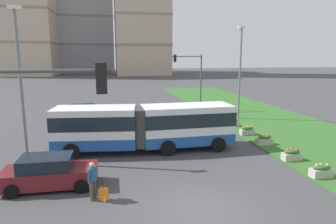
# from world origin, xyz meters

# --- Properties ---
(ground_plane) EXTENTS (260.00, 260.00, 0.00)m
(ground_plane) POSITION_xyz_m (0.00, 0.00, 0.00)
(ground_plane) COLOR #424244
(grass_median) EXTENTS (10.00, 70.00, 0.08)m
(grass_median) POSITION_xyz_m (11.47, 10.00, 0.04)
(grass_median) COLOR #336628
(grass_median) RESTS_ON ground_plane
(articulated_bus) EXTENTS (11.99, 3.30, 3.00)m
(articulated_bus) POSITION_xyz_m (-1.31, 8.48, 1.65)
(articulated_bus) COLOR white
(articulated_bus) RESTS_ON ground
(car_maroon_sedan) EXTENTS (4.41, 2.04, 1.58)m
(car_maroon_sedan) POSITION_xyz_m (-6.54, 3.54, 0.75)
(car_maroon_sedan) COLOR maroon
(car_maroon_sedan) RESTS_ON ground
(car_white_van) EXTENTS (4.56, 2.38, 1.58)m
(car_white_van) POSITION_xyz_m (-6.04, 18.88, 0.75)
(car_white_van) COLOR silver
(car_white_van) RESTS_ON ground
(pedestrian_crossing) EXTENTS (0.37, 0.49, 1.74)m
(pedestrian_crossing) POSITION_xyz_m (-4.42, 1.83, 1.00)
(pedestrian_crossing) COLOR #4C4238
(pedestrian_crossing) RESTS_ON ground
(rolling_suitcase) EXTENTS (0.43, 0.40, 0.97)m
(rolling_suitcase) POSITION_xyz_m (-3.97, 1.63, 0.31)
(rolling_suitcase) COLOR orange
(rolling_suitcase) RESTS_ON ground
(flower_planter_0) EXTENTS (1.10, 0.56, 0.74)m
(flower_planter_0) POSITION_xyz_m (7.07, 2.00, 0.43)
(flower_planter_0) COLOR #B7AD9E
(flower_planter_0) RESTS_ON grass_median
(flower_planter_1) EXTENTS (1.10, 0.56, 0.74)m
(flower_planter_1) POSITION_xyz_m (7.07, 4.62, 0.43)
(flower_planter_1) COLOR #B7AD9E
(flower_planter_1) RESTS_ON grass_median
(flower_planter_2) EXTENTS (1.10, 0.56, 0.74)m
(flower_planter_2) POSITION_xyz_m (7.07, 7.94, 0.43)
(flower_planter_2) COLOR #B7AD9E
(flower_planter_2) RESTS_ON grass_median
(flower_planter_3) EXTENTS (1.10, 0.56, 0.74)m
(flower_planter_3) POSITION_xyz_m (7.07, 10.68, 0.43)
(flower_planter_3) COLOR #B7AD9E
(flower_planter_3) RESTS_ON grass_median
(flower_planter_4) EXTENTS (1.10, 0.56, 0.74)m
(flower_planter_4) POSITION_xyz_m (7.07, 13.62, 0.43)
(flower_planter_4) COLOR #B7AD9E
(flower_planter_4) RESTS_ON grass_median
(traffic_light_near_left) EXTENTS (4.12, 0.28, 6.13)m
(traffic_light_near_left) POSITION_xyz_m (-6.17, -3.00, 4.22)
(traffic_light_near_left) COLOR #474C51
(traffic_light_near_left) RESTS_ON ground
(traffic_light_far_right) EXTENTS (3.40, 0.28, 6.35)m
(traffic_light_far_right) POSITION_xyz_m (5.63, 22.00, 4.31)
(traffic_light_far_right) COLOR #474C51
(traffic_light_far_right) RESTS_ON ground
(streetlight_left) EXTENTS (0.70, 0.28, 8.98)m
(streetlight_left) POSITION_xyz_m (-8.50, 7.48, 4.94)
(streetlight_left) COLOR slate
(streetlight_left) RESTS_ON ground
(streetlight_median) EXTENTS (0.70, 0.28, 9.00)m
(streetlight_median) POSITION_xyz_m (8.97, 16.73, 4.94)
(streetlight_median) COLOR slate
(streetlight_median) RESTS_ON ground
(apartment_tower_westcentre) EXTENTS (19.85, 16.20, 48.00)m
(apartment_tower_westcentre) POSITION_xyz_m (-11.23, 107.90, 24.02)
(apartment_tower_westcentre) COLOR #9EA3AD
(apartment_tower_westcentre) RESTS_ON ground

